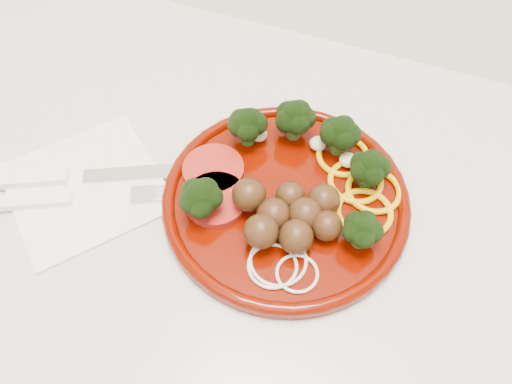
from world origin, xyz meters
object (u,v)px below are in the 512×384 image
(plate, at_px, (291,192))
(fork, at_px, (54,200))
(knife, at_px, (61,177))
(napkin, at_px, (86,187))

(plate, xyz_separation_m, fork, (-0.23, -0.10, -0.01))
(knife, xyz_separation_m, fork, (0.01, -0.03, -0.00))
(napkin, relative_size, fork, 0.81)
(napkin, bearing_deg, plate, 16.93)
(knife, relative_size, fork, 1.13)
(plate, distance_m, napkin, 0.23)
(napkin, distance_m, knife, 0.03)
(plate, relative_size, knife, 1.22)
(fork, bearing_deg, napkin, 33.31)
(napkin, bearing_deg, knife, -176.20)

